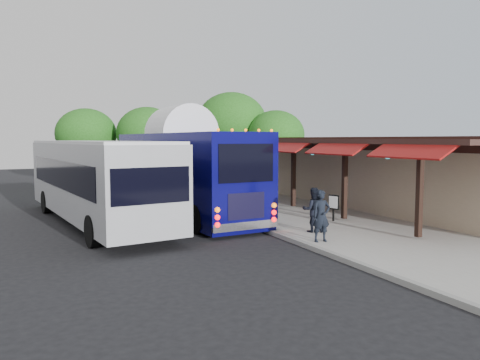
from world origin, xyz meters
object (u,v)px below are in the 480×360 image
coach_bus (181,168)px  ped_a (321,216)px  city_bus (94,178)px  sign_board (334,203)px  ped_b (313,210)px  ped_d (260,187)px  ped_c (233,188)px

coach_bus → ped_a: 8.72m
city_bus → sign_board: 9.92m
ped_a → ped_b: bearing=71.9°
ped_a → city_bus: bearing=135.3°
coach_bus → ped_b: 7.54m
ped_a → ped_b: (0.66, 1.46, -0.05)m
coach_bus → city_bus: 4.15m
city_bus → ped_d: (8.33, 1.11, -0.84)m
city_bus → ped_a: bearing=-58.2°
city_bus → ped_b: bearing=-49.1°
ped_b → ped_c: size_ratio=1.00×
ped_c → sign_board: (1.47, -6.74, -0.07)m
ped_a → ped_d: bearing=81.8°
city_bus → ped_d: bearing=0.4°
coach_bus → ped_d: coach_bus is taller
sign_board → coach_bus: bearing=111.5°
coach_bus → ped_b: coach_bus is taller
coach_bus → ped_b: bearing=-72.1°
coach_bus → city_bus: coach_bus is taller
ped_c → ped_d: (1.04, -1.09, 0.10)m
coach_bus → ped_d: 4.43m
coach_bus → ped_a: size_ratio=7.47×
ped_a → ped_c: 9.79m
ped_b → ped_a: bearing=88.1°
ped_a → sign_board: ped_a is taller
ped_d → sign_board: (0.43, -5.66, -0.17)m
sign_board → ped_a: bearing=-151.3°
coach_bus → ped_c: coach_bus is taller
city_bus → ped_b: 9.12m
ped_d → sign_board: 5.68m
city_bus → sign_board: size_ratio=12.01×
coach_bus → ped_d: (4.29, 0.24, -1.11)m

